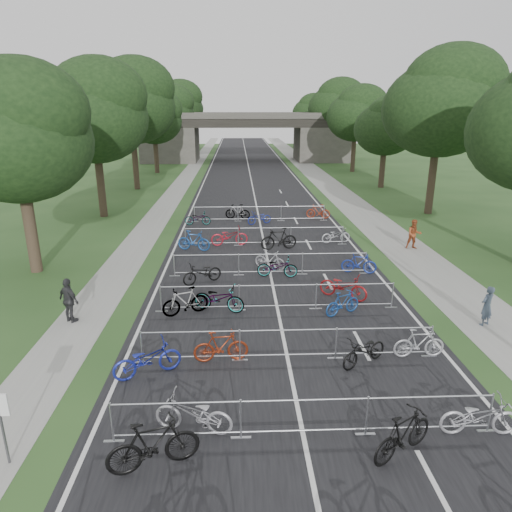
{
  "coord_description": "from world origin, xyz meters",
  "views": [
    {
      "loc": [
        -1.54,
        -5.61,
        7.68
      ],
      "look_at": [
        -0.72,
        14.59,
        1.1
      ],
      "focal_mm": 32.0,
      "sensor_mm": 36.0,
      "label": 1
    }
  ],
  "objects": [
    {
      "name": "bike_17",
      "position": [
        0.02,
        15.81,
        0.5
      ],
      "size": [
        1.66,
        1.23,
        0.99
      ],
      "primitive_type": "imported",
      "rotation": [
        0.0,
        0.0,
        1.05
      ],
      "color": "#9B9AA1",
      "rests_on": "ground"
    },
    {
      "name": "park_sign",
      "position": [
        -6.8,
        3.0,
        1.27
      ],
      "size": [
        0.45,
        0.06,
        1.83
      ],
      "color": "#4C4C51",
      "rests_on": "ground"
    },
    {
      "name": "bike_19",
      "position": [
        4.3,
        15.06,
        0.51
      ],
      "size": [
        1.76,
        0.88,
        1.02
      ],
      "primitive_type": "imported",
      "rotation": [
        0.0,
        0.0,
        1.32
      ],
      "color": "navy",
      "rests_on": "ground"
    },
    {
      "name": "sidewalk_right",
      "position": [
        8.0,
        50.0,
        0.01
      ],
      "size": [
        3.0,
        140.0,
        0.01
      ],
      "primitive_type": "cube",
      "color": "gray",
      "rests_on": "ground"
    },
    {
      "name": "bike_8",
      "position": [
        -4.3,
        6.48,
        0.54
      ],
      "size": [
        2.17,
        1.5,
        1.08
      ],
      "primitive_type": "imported",
      "rotation": [
        0.0,
        0.0,
        1.99
      ],
      "color": "navy",
      "rests_on": "ground"
    },
    {
      "name": "sidewalk_left",
      "position": [
        -7.5,
        50.0,
        0.01
      ],
      "size": [
        2.0,
        140.0,
        0.01
      ],
      "primitive_type": "cube",
      "color": "gray",
      "rests_on": "ground"
    },
    {
      "name": "bike_26",
      "position": [
        -0.05,
        25.08,
        0.46
      ],
      "size": [
        1.86,
        1.25,
        0.92
      ],
      "primitive_type": "imported",
      "rotation": [
        0.0,
        0.0,
        5.11
      ],
      "color": "navy",
      "rests_on": "ground"
    },
    {
      "name": "barrier_row_1",
      "position": [
        0.0,
        3.6,
        0.55
      ],
      "size": [
        9.7,
        0.08,
        1.1
      ],
      "color": "#A4A7AC",
      "rests_on": "ground"
    },
    {
      "name": "bike_10",
      "position": [
        2.35,
        6.79,
        0.48
      ],
      "size": [
        1.87,
        1.5,
        0.95
      ],
      "primitive_type": "imported",
      "rotation": [
        0.0,
        0.0,
        5.28
      ],
      "color": "black",
      "rests_on": "ground"
    },
    {
      "name": "bike_15",
      "position": [
        2.85,
        12.01,
        0.55
      ],
      "size": [
        2.15,
        1.74,
        1.1
      ],
      "primitive_type": "imported",
      "rotation": [
        0.0,
        0.0,
        1.0
      ],
      "color": "maroon",
      "rests_on": "ground"
    },
    {
      "name": "pedestrian_a",
      "position": [
        7.55,
        9.34,
        0.76
      ],
      "size": [
        0.66,
        0.59,
        1.53
      ],
      "primitive_type": "imported",
      "rotation": [
        0.0,
        0.0,
        3.63
      ],
      "color": "#3A4757",
      "rests_on": "ground"
    },
    {
      "name": "bike_16",
      "position": [
        -3.2,
        14.0,
        0.5
      ],
      "size": [
        1.99,
        1.54,
        1.01
      ],
      "primitive_type": "imported",
      "rotation": [
        0.0,
        0.0,
        5.24
      ],
      "color": "black",
      "rests_on": "ground"
    },
    {
      "name": "bike_22",
      "position": [
        0.75,
        19.1,
        0.63
      ],
      "size": [
        2.16,
        0.99,
        1.25
      ],
      "primitive_type": "imported",
      "rotation": [
        0.0,
        0.0,
        4.91
      ],
      "color": "black",
      "rests_on": "ground"
    },
    {
      "name": "bike_7",
      "position": [
        4.3,
        3.52,
        0.51
      ],
      "size": [
        1.96,
        0.76,
        1.02
      ],
      "primitive_type": "imported",
      "rotation": [
        0.0,
        0.0,
        1.53
      ],
      "color": "#A5A5AD",
      "rests_on": "ground"
    },
    {
      "name": "tree_right_1",
      "position": [
        13.11,
        27.93,
        7.9
      ],
      "size": [
        8.18,
        8.18,
        12.47
      ],
      "color": "#33261C",
      "rests_on": "ground"
    },
    {
      "name": "road",
      "position": [
        0.0,
        50.0,
        0.01
      ],
      "size": [
        11.0,
        140.0,
        0.01
      ],
      "primitive_type": "cube",
      "color": "black",
      "rests_on": "ground"
    },
    {
      "name": "tree_left_2",
      "position": [
        -11.39,
        39.93,
        8.12
      ],
      "size": [
        8.4,
        8.4,
        12.81
      ],
      "color": "#33261C",
      "rests_on": "ground"
    },
    {
      "name": "tree_left_3",
      "position": [
        -11.39,
        51.93,
        6.49
      ],
      "size": [
        6.72,
        6.72,
        10.25
      ],
      "color": "#33261C",
      "rests_on": "ground"
    },
    {
      "name": "barrier_row_6",
      "position": [
        0.0,
        26.0,
        0.55
      ],
      "size": [
        9.7,
        0.08,
        1.1
      ],
      "color": "#A4A7AC",
      "rests_on": "ground"
    },
    {
      "name": "bike_27",
      "position": [
        4.3,
        26.65,
        0.52
      ],
      "size": [
        1.79,
        0.89,
        1.04
      ],
      "primitive_type": "imported",
      "rotation": [
        0.0,
        0.0,
        4.47
      ],
      "color": "maroon",
      "rests_on": "ground"
    },
    {
      "name": "bike_24",
      "position": [
        -4.3,
        25.04,
        0.46
      ],
      "size": [
        1.78,
        0.66,
        0.93
      ],
      "primitive_type": "imported",
      "rotation": [
        0.0,
        0.0,
        1.54
      ],
      "color": "#A4A7AC",
      "rests_on": "ground"
    },
    {
      "name": "bike_21",
      "position": [
        -2.05,
        20.02,
        0.56
      ],
      "size": [
        2.22,
        0.98,
        1.13
      ],
      "primitive_type": "imported",
      "rotation": [
        0.0,
        0.0,
        1.68
      ],
      "color": "maroon",
      "rests_on": "ground"
    },
    {
      "name": "barrier_row_4",
      "position": [
        0.0,
        15.0,
        0.55
      ],
      "size": [
        9.7,
        0.08,
        1.1
      ],
      "color": "#A4A7AC",
      "rests_on": "ground"
    },
    {
      "name": "tree_right_2",
      "position": [
        13.11,
        39.93,
        5.95
      ],
      "size": [
        6.16,
        6.16,
        9.39
      ],
      "color": "#33261C",
      "rests_on": "ground"
    },
    {
      "name": "bike_11",
      "position": [
        4.21,
        7.17,
        0.5
      ],
      "size": [
        1.68,
        0.51,
        1.0
      ],
      "primitive_type": "imported",
      "rotation": [
        0.0,
        0.0,
        1.59
      ],
      "color": "#A2A4AA",
      "rests_on": "ground"
    },
    {
      "name": "bike_13",
      "position": [
        -2.32,
        10.97,
        0.54
      ],
      "size": [
        2.19,
        1.31,
        1.09
      ],
      "primitive_type": "imported",
      "rotation": [
        0.0,
        0.0,
        1.27
      ],
      "color": "#A4A7AC",
      "rests_on": "ground"
    },
    {
      "name": "tree_right_3",
      "position": [
        13.11,
        51.93,
        6.92
      ],
      "size": [
        7.17,
        7.17,
        10.93
      ],
      "color": "#33261C",
      "rests_on": "ground"
    },
    {
      "name": "pedestrian_b",
      "position": [
        8.44,
        18.96,
        0.85
      ],
      "size": [
        0.87,
        0.7,
        1.7
      ],
      "primitive_type": "imported",
      "rotation": [
        0.0,
        0.0,
        -0.08
      ],
      "color": "#934220",
      "rests_on": "ground"
    },
    {
      "name": "tree_left_6",
      "position": [
        -11.39,
        87.93,
        6.49
      ],
      "size": [
        6.72,
        6.72,
        10.25
      ],
      "color": "#33261C",
      "rests_on": "ground"
    },
    {
      "name": "overpass_bridge",
      "position": [
        0.0,
        65.0,
        3.53
      ],
      "size": [
        31.0,
        8.0,
        7.05
      ],
      "color": "#413F3A",
      "rests_on": "ground"
    },
    {
      "name": "tree_left_4",
      "position": [
        -11.39,
        63.93,
        7.3
      ],
      "size": [
        7.56,
        7.56,
        11.53
      ],
      "color": "#33261C",
      "rests_on": "ground"
    },
    {
      "name": "barrier_row_2",
      "position": [
        0.0,
        7.2,
        0.55
      ],
      "size": [
        9.7,
        0.08,
        1.1
      ],
      "color": "#A4A7AC",
      "rests_on": "ground"
    },
    {
      "name": "bike_20",
      "position": [
        -4.04,
        19.1,
        0.57
      ],
      "size": [
        1.98,
        1.04,
        1.15
      ],
      "primitive_type": "imported",
      "rotation": [
        0.0,
        0.0,
        1.3
      ],
      "color": "#1A468F",
      "rests_on": "ground"
    },
    {
      "name": "bike_5",
      "position": [
        -2.7,
        3.87,
        0.52
      ],
      "size": [
        2.08,
        1.11,
        1.04
      ],
      "primitive_type": "imported",
      "rotation": [
        0.0,
        0.0,
        4.49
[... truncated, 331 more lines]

